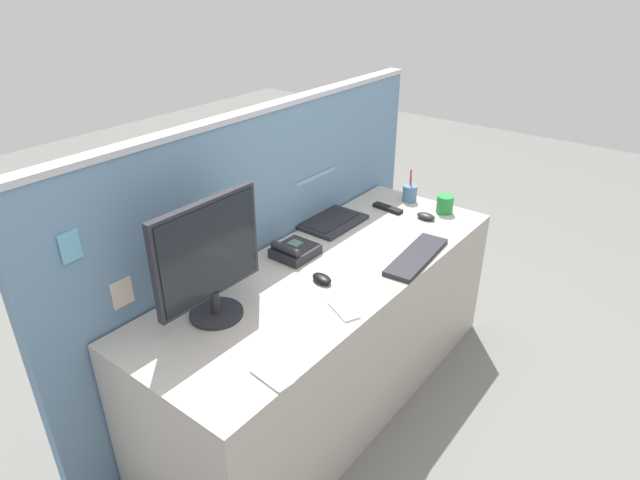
% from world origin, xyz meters
% --- Properties ---
extents(ground_plane, '(10.00, 10.00, 0.00)m').
position_xyz_m(ground_plane, '(0.00, 0.00, 0.00)').
color(ground_plane, slate).
extents(desk, '(1.89, 0.69, 0.71)m').
position_xyz_m(desk, '(0.00, 0.00, 0.36)').
color(desk, '#ADA89E').
rests_on(desk, ground_plane).
extents(cubicle_divider, '(2.27, 0.08, 1.35)m').
position_xyz_m(cubicle_divider, '(-0.00, 0.38, 0.68)').
color(cubicle_divider, '#6084A3').
rests_on(cubicle_divider, ground_plane).
extents(desktop_monitor, '(0.47, 0.20, 0.47)m').
position_xyz_m(desktop_monitor, '(-0.54, 0.13, 0.96)').
color(desktop_monitor, '#232328').
rests_on(desktop_monitor, desk).
extents(laptop, '(0.33, 0.28, 0.25)m').
position_xyz_m(laptop, '(0.36, 0.32, 0.77)').
color(laptop, '#232328').
rests_on(laptop, desk).
extents(desk_phone, '(0.19, 0.17, 0.08)m').
position_xyz_m(desk_phone, '(-0.02, 0.19, 0.74)').
color(desk_phone, '#232328').
rests_on(desk_phone, desk).
extents(keyboard_main, '(0.44, 0.17, 0.02)m').
position_xyz_m(keyboard_main, '(0.30, -0.26, 0.72)').
color(keyboard_main, '#232328').
rests_on(keyboard_main, desk).
extents(computer_mouse_right_hand, '(0.08, 0.11, 0.03)m').
position_xyz_m(computer_mouse_right_hand, '(-0.11, -0.05, 0.73)').
color(computer_mouse_right_hand, black).
rests_on(computer_mouse_right_hand, desk).
extents(computer_mouse_left_hand, '(0.06, 0.10, 0.03)m').
position_xyz_m(computer_mouse_left_hand, '(0.70, -0.10, 0.73)').
color(computer_mouse_left_hand, '#232328').
rests_on(computer_mouse_left_hand, desk).
extents(pen_cup, '(0.08, 0.08, 0.18)m').
position_xyz_m(pen_cup, '(0.86, 0.09, 0.76)').
color(pen_cup, '#4C7093').
rests_on(pen_cup, desk).
extents(cell_phone_white_slab, '(0.12, 0.16, 0.01)m').
position_xyz_m(cell_phone_white_slab, '(-0.23, -0.24, 0.72)').
color(cell_phone_white_slab, silver).
rests_on(cell_phone_white_slab, desk).
extents(cell_phone_silver_slab, '(0.08, 0.15, 0.01)m').
position_xyz_m(cell_phone_silver_slab, '(-0.67, -0.28, 0.72)').
color(cell_phone_silver_slab, '#B7BAC1').
rests_on(cell_phone_silver_slab, desk).
extents(tv_remote, '(0.06, 0.17, 0.02)m').
position_xyz_m(tv_remote, '(0.68, 0.12, 0.72)').
color(tv_remote, black).
rests_on(tv_remote, desk).
extents(coffee_mug, '(0.13, 0.09, 0.09)m').
position_xyz_m(coffee_mug, '(0.84, -0.13, 0.76)').
color(coffee_mug, '#238438').
rests_on(coffee_mug, desk).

